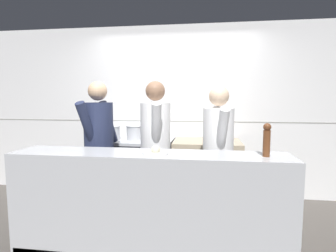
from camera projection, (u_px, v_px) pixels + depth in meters
The scene contains 13 objects.
ground_plane at pixel (162, 238), 2.82m from camera, with size 14.00×14.00×0.00m, color #4C4742.
wall_back_tiled at pixel (176, 111), 4.06m from camera, with size 8.00×0.06×2.60m.
oven_range at pixel (135, 170), 3.82m from camera, with size 1.09×0.71×0.91m.
prep_counter at pixel (207, 173), 3.69m from camera, with size 0.92×0.65×0.91m.
pass_counter at pixel (149, 205), 2.47m from camera, with size 2.58×0.45×1.00m.
stock_pot at pixel (112, 132), 3.75m from camera, with size 0.25×0.25×0.19m.
sauce_pot at pixel (134, 132), 3.72m from camera, with size 0.24×0.24×0.20m.
braising_pot at pixel (157, 133), 3.75m from camera, with size 0.29×0.29×0.16m.
plated_dish_main at pixel (155, 152), 2.37m from camera, with size 0.24×0.24×0.08m.
pepper_mill at pixel (267, 139), 2.25m from camera, with size 0.07×0.07×0.29m.
chef_head_cook at pixel (99, 145), 3.14m from camera, with size 0.42×0.74×1.70m.
chef_sous at pixel (156, 147), 3.04m from camera, with size 0.41×0.74×1.70m.
chef_line at pixel (218, 152), 2.87m from camera, with size 0.38×0.72×1.63m.
Camera 1 is at (0.43, -2.65, 1.49)m, focal length 28.00 mm.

